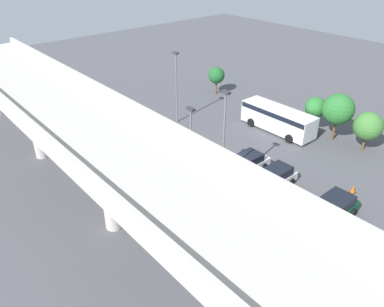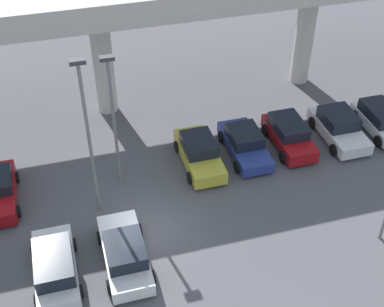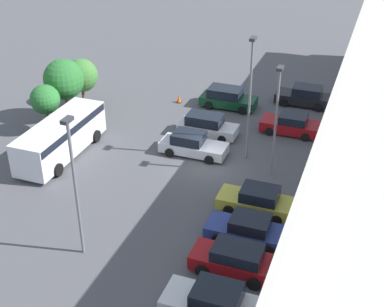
{
  "view_description": "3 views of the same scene",
  "coord_description": "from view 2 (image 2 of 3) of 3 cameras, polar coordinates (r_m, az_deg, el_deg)",
  "views": [
    {
      "loc": [
        -19.59,
        20.85,
        18.25
      ],
      "look_at": [
        2.78,
        1.6,
        1.19
      ],
      "focal_mm": 35.0,
      "sensor_mm": 36.0,
      "label": 1
    },
    {
      "loc": [
        -2.6,
        -17.71,
        19.46
      ],
      "look_at": [
        3.4,
        3.55,
        1.66
      ],
      "focal_mm": 50.0,
      "sensor_mm": 36.0,
      "label": 2
    },
    {
      "loc": [
        29.99,
        9.98,
        18.74
      ],
      "look_at": [
        2.44,
        -0.13,
        2.17
      ],
      "focal_mm": 50.0,
      "sensor_mm": 36.0,
      "label": 3
    }
  ],
  "objects": [
    {
      "name": "lamp_post_near_aisle",
      "position": [
        24.72,
        -11.05,
        2.38
      ],
      "size": [
        0.7,
        0.35,
        8.71
      ],
      "color": "slate",
      "rests_on": "ground_plane"
    },
    {
      "name": "parked_car_7",
      "position": [
        31.71,
        10.29,
        2.03
      ],
      "size": [
        2.06,
        4.31,
        1.59
      ],
      "rotation": [
        0.0,
        0.0,
        -1.57
      ],
      "color": "maroon",
      "rests_on": "ground_plane"
    },
    {
      "name": "parked_car_3",
      "position": [
        24.85,
        -14.41,
        -11.58
      ],
      "size": [
        2.06,
        4.46,
        1.64
      ],
      "rotation": [
        0.0,
        0.0,
        1.57
      ],
      "color": "silver",
      "rests_on": "ground_plane"
    },
    {
      "name": "parked_car_4",
      "position": [
        24.86,
        -7.18,
        -10.49
      ],
      "size": [
        2.13,
        4.74,
        1.58
      ],
      "rotation": [
        0.0,
        0.0,
        1.57
      ],
      "color": "silver",
      "rests_on": "ground_plane"
    },
    {
      "name": "parked_car_5",
      "position": [
        29.89,
        0.77,
        0.09
      ],
      "size": [
        2.11,
        4.61,
        1.62
      ],
      "rotation": [
        0.0,
        0.0,
        -1.57
      ],
      "color": "gold",
      "rests_on": "ground_plane"
    },
    {
      "name": "parked_car_6",
      "position": [
        30.8,
        5.64,
        1.1
      ],
      "size": [
        2.13,
        4.57,
        1.5
      ],
      "rotation": [
        0.0,
        0.0,
        -1.57
      ],
      "color": "navy",
      "rests_on": "ground_plane"
    },
    {
      "name": "highway_overpass",
      "position": [
        31.84,
        -10.15,
        15.07
      ],
      "size": [
        54.71,
        6.8,
        8.43
      ],
      "color": "#BCB7AD",
      "rests_on": "ground_plane"
    },
    {
      "name": "ground_plane",
      "position": [
        26.44,
        -5.07,
        -8.75
      ],
      "size": [
        114.56,
        114.56,
        0.0
      ],
      "primitive_type": "plane",
      "color": "#4C4C51"
    },
    {
      "name": "lamp_post_by_overpass",
      "position": [
        26.87,
        -8.43,
        4.43
      ],
      "size": [
        0.7,
        0.35,
        7.53
      ],
      "color": "slate",
      "rests_on": "ground_plane"
    },
    {
      "name": "parked_car_9",
      "position": [
        34.37,
        19.46,
        3.4
      ],
      "size": [
        2.02,
        4.38,
        1.55
      ],
      "rotation": [
        0.0,
        0.0,
        -1.57
      ],
      "color": "silver",
      "rests_on": "ground_plane"
    },
    {
      "name": "parked_car_8",
      "position": [
        33.0,
        15.38,
        2.76
      ],
      "size": [
        2.25,
        4.56,
        1.63
      ],
      "rotation": [
        0.0,
        0.0,
        -1.57
      ],
      "color": "silver",
      "rests_on": "ground_plane"
    }
  ]
}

